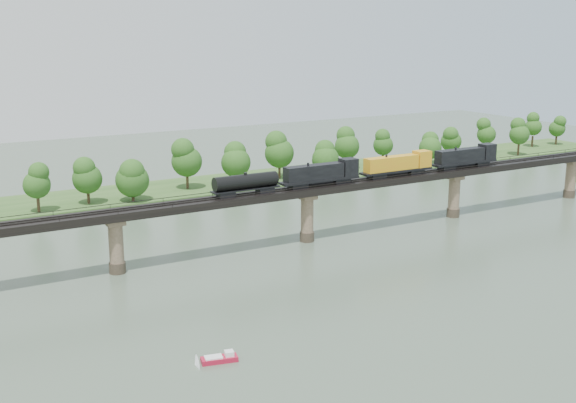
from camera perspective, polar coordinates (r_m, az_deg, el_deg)
ground at (r=126.41m, az=8.63°, el=-6.50°), size 400.00×400.00×0.00m
far_bank at (r=197.12m, az=-6.82°, el=1.08°), size 300.00×24.00×1.60m
bridge at (r=148.29m, az=1.52°, el=-1.13°), size 236.00×30.00×11.50m
bridge_superstructure at (r=146.81m, az=1.54°, el=1.27°), size 220.00×4.90×0.75m
far_treeline at (r=188.45m, az=-8.65°, el=2.94°), size 289.06×17.54×13.60m
freight_train at (r=155.35m, az=6.70°, el=2.65°), size 72.60×2.83×5.00m
motorboat at (r=98.02m, az=-5.41°, el=-12.24°), size 5.10×2.77×1.35m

